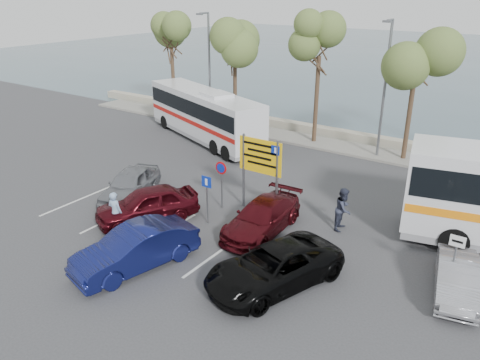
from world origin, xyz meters
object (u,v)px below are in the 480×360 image
Objects in this scene: car_blue at (136,248)px; car_red at (147,204)px; pedestrian_far at (343,209)px; direction_sign at (260,162)px; car_maroon at (262,217)px; suv_black at (274,267)px; street_lamp_right at (385,83)px; coach_bus_left at (204,116)px; car_silver_a at (130,184)px; pedestrian_near at (115,212)px; car_silver_b at (457,278)px; street_lamp_left at (209,64)px.

car_blue reaches higher than car_red.
pedestrian_far is at bearing 68.32° from car_blue.
direction_sign reaches higher than car_maroon.
car_blue is 2.53× the size of pedestrian_far.
suv_black is 5.26m from pedestrian_far.
car_red reaches higher than suv_black.
street_lamp_right reaches higher than coach_bus_left.
coach_bus_left is 10.28m from car_silver_a.
car_maroon is 3.53m from pedestrian_far.
car_maroon is 6.25m from pedestrian_near.
street_lamp_right reaches higher than pedestrian_far.
coach_bus_left is 20.24m from car_silver_b.
coach_bus_left is (1.89, -3.03, -2.96)m from street_lamp_left.
pedestrian_far reaches higher than car_blue.
car_silver_a reaches higher than car_maroon.
street_lamp_left reaches higher than car_red.
suv_black is 2.82× the size of pedestrian_near.
street_lamp_left reaches higher than coach_bus_left.
car_silver_a reaches higher than suv_black.
car_maroon is at bearing -44.57° from street_lamp_left.
coach_bus_left is 6.27× the size of pedestrian_near.
car_red is (2.40, -1.23, 0.04)m from car_silver_a.
direction_sign is at bearing 93.67° from car_blue.
street_lamp_right reaches higher than car_blue.
street_lamp_left reaches higher than pedestrian_near.
pedestrian_far is at bearing -27.49° from coach_bus_left.
car_maroon is (7.20, 0.77, -0.06)m from car_silver_a.
pedestrian_far reaches higher than car_silver_a.
coach_bus_left is at bearing 133.33° from car_blue.
car_maroon is at bearing -54.83° from direction_sign.
street_lamp_left is 1.56× the size of suv_black.
street_lamp_left is 2.23× the size of direction_sign.
street_lamp_right reaches higher than pedestrian_near.
pedestrian_near is 0.96× the size of pedestrian_far.
direction_sign is 6.71m from car_silver_a.
street_lamp_left is at bearing 180.00° from street_lamp_right.
street_lamp_left reaches higher than pedestrian_far.
car_red is (5.51, -10.99, -0.86)m from coach_bus_left.
car_blue is at bearing 141.18° from pedestrian_far.
pedestrian_far is at bearing 58.05° from car_red.
street_lamp_right is 1.56× the size of suv_black.
car_blue is (-3.20, -17.02, -3.81)m from street_lamp_right.
suv_black is (4.80, 1.96, -0.08)m from car_blue.
car_blue is at bearing -166.22° from car_silver_b.
car_silver_b is at bearing 37.97° from car_red.
coach_bus_left is 16.09m from car_blue.
car_silver_a is at bearing 103.37° from pedestrian_far.
direction_sign is 6.72m from pedestrian_near.
car_maroon is 7.80m from car_silver_b.
street_lamp_left is at bearing 122.03° from coach_bus_left.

